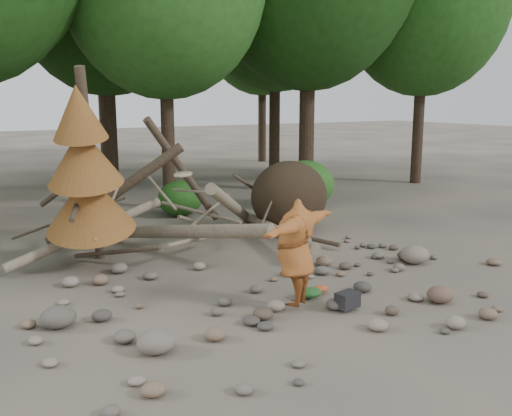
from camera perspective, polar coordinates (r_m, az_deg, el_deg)
ground at (r=11.14m, az=4.23°, el=-8.34°), size 120.00×120.00×0.00m
deadfall_pile at (r=15.41m, az=1.66°, el=0.79°), size 8.55×5.24×3.30m
dead_conifer at (r=12.47m, az=-16.67°, el=3.30°), size 2.06×2.16×4.35m
bush_mid at (r=18.07m, az=-7.60°, el=0.96°), size 1.40×1.40×1.12m
bush_right at (r=19.33m, az=4.90°, el=2.39°), size 2.00×2.00×1.60m
frisbee_thrower at (r=9.98m, az=3.98°, el=-4.44°), size 3.42×1.65×2.49m
backpack at (r=10.26m, az=9.13°, el=-9.37°), size 0.45×0.33×0.27m
cloth_green at (r=10.73m, az=5.47°, el=-8.65°), size 0.45×0.37×0.17m
cloth_orange at (r=11.04m, az=6.47°, el=-8.26°), size 0.31×0.25×0.11m
boulder_front_left at (r=8.68m, az=-9.92°, el=-13.03°), size 0.58×0.52×0.35m
boulder_front_right at (r=11.03m, az=17.95°, el=-8.22°), size 0.51×0.46×0.31m
boulder_mid_right at (r=13.36m, az=15.58°, el=-4.51°), size 0.67×0.61×0.40m
boulder_mid_left at (r=9.96m, az=-19.19°, el=-10.26°), size 0.59×0.53×0.35m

